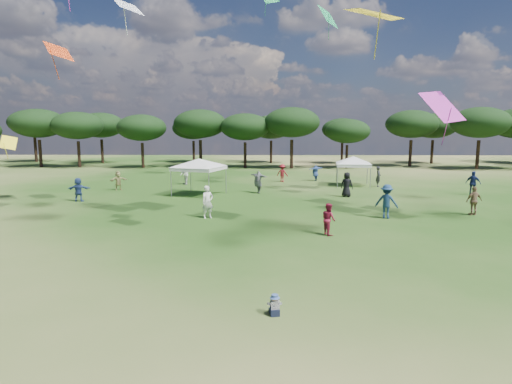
% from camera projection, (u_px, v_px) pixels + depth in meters
% --- Properties ---
extents(ground, '(140.00, 140.00, 0.00)m').
position_uv_depth(ground, '(271.00, 344.00, 10.03)').
color(ground, '#284D17').
rests_on(ground, ground).
extents(tree_line, '(108.78, 17.63, 7.77)m').
position_uv_depth(tree_line, '(284.00, 125.00, 56.04)').
color(tree_line, black).
rests_on(tree_line, ground).
extents(tent_left, '(6.21, 6.21, 3.06)m').
position_uv_depth(tent_left, '(199.00, 160.00, 31.85)').
color(tent_left, gray).
rests_on(tent_left, ground).
extents(tent_right, '(5.77, 5.77, 2.87)m').
position_uv_depth(tent_right, '(353.00, 158.00, 37.12)').
color(tent_right, gray).
rests_on(tent_right, ground).
extents(toddler, '(0.41, 0.45, 0.59)m').
position_uv_depth(toddler, '(275.00, 306.00, 11.58)').
color(toddler, black).
rests_on(toddler, ground).
extents(festival_crowd, '(29.81, 22.12, 1.91)m').
position_uv_depth(festival_crowd, '(278.00, 184.00, 32.14)').
color(festival_crowd, '#4B4C50').
rests_on(festival_crowd, ground).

